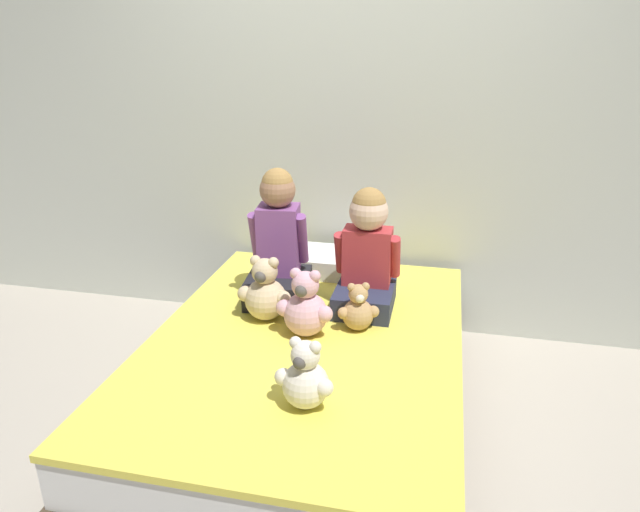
# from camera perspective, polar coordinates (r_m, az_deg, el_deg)

# --- Properties ---
(ground_plane) EXTENTS (14.00, 14.00, 0.00)m
(ground_plane) POSITION_cam_1_polar(r_m,az_deg,el_deg) (2.85, -1.32, -15.77)
(ground_plane) COLOR #B2A899
(wall_behind_bed) EXTENTS (8.00, 0.06, 2.50)m
(wall_behind_bed) POSITION_cam_1_polar(r_m,az_deg,el_deg) (3.35, 2.96, 13.22)
(wall_behind_bed) COLOR beige
(wall_behind_bed) RESTS_ON ground_plane
(bed) EXTENTS (1.39, 1.94, 0.44)m
(bed) POSITION_cam_1_polar(r_m,az_deg,el_deg) (2.72, -1.36, -12.10)
(bed) COLOR #473828
(bed) RESTS_ON ground_plane
(child_on_left) EXTENTS (0.34, 0.37, 0.68)m
(child_on_left) POSITION_cam_1_polar(r_m,az_deg,el_deg) (2.87, -4.19, 1.07)
(child_on_left) COLOR black
(child_on_left) RESTS_ON bed
(child_on_right) EXTENTS (0.32, 0.36, 0.60)m
(child_on_right) POSITION_cam_1_polar(r_m,az_deg,el_deg) (2.79, 4.71, 0.12)
(child_on_right) COLOR #282D47
(child_on_right) RESTS_ON bed
(teddy_bear_held_by_left_child) EXTENTS (0.27, 0.20, 0.32)m
(teddy_bear_held_by_left_child) POSITION_cam_1_polar(r_m,az_deg,el_deg) (2.72, -5.49, -3.70)
(teddy_bear_held_by_left_child) COLOR #D1B78E
(teddy_bear_held_by_left_child) RESTS_ON bed
(teddy_bear_held_by_right_child) EXTENTS (0.19, 0.15, 0.23)m
(teddy_bear_held_by_right_child) POSITION_cam_1_polar(r_m,az_deg,el_deg) (2.63, 3.82, -5.40)
(teddy_bear_held_by_right_child) COLOR tan
(teddy_bear_held_by_right_child) RESTS_ON bed
(teddy_bear_between_children) EXTENTS (0.27, 0.20, 0.32)m
(teddy_bear_between_children) POSITION_cam_1_polar(r_m,az_deg,el_deg) (2.56, -1.48, -5.18)
(teddy_bear_between_children) COLOR #DBA3B2
(teddy_bear_between_children) RESTS_ON bed
(teddy_bear_at_foot_of_bed) EXTENTS (0.23, 0.17, 0.28)m
(teddy_bear_at_foot_of_bed) POSITION_cam_1_polar(r_m,az_deg,el_deg) (2.11, -1.47, -12.14)
(teddy_bear_at_foot_of_bed) COLOR silver
(teddy_bear_at_foot_of_bed) RESTS_ON bed
(pillow_at_headboard) EXTENTS (0.48, 0.33, 0.11)m
(pillow_at_headboard) POSITION_cam_1_polar(r_m,az_deg,el_deg) (3.27, 1.85, -0.68)
(pillow_at_headboard) COLOR white
(pillow_at_headboard) RESTS_ON bed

